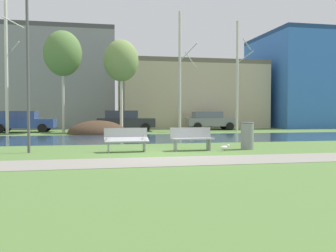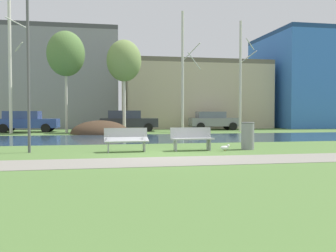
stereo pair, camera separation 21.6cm
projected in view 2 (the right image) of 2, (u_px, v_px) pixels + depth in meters
name	position (u px, v px, depth m)	size (l,w,h in m)	color
ground_plane	(136.00, 136.00, 22.57)	(120.00, 120.00, 0.00)	#517538
paved_path_strip	(176.00, 161.00, 10.94)	(60.00, 2.09, 0.01)	gray
river_band	(140.00, 138.00, 20.59)	(80.00, 7.32, 0.01)	#2D475B
soil_mound	(100.00, 134.00, 25.01)	(3.97, 3.23, 1.83)	#423021
bench_left	(126.00, 139.00, 13.56)	(1.61, 0.60, 0.87)	#9EA0A3
bench_right	(192.00, 138.00, 14.02)	(1.61, 0.60, 0.87)	#9EA0A3
trash_bin	(248.00, 135.00, 14.44)	(0.52, 0.52, 1.06)	gray
seagull	(225.00, 147.00, 13.86)	(0.41, 0.15, 0.25)	white
streetlamp	(28.00, 43.00, 13.15)	(0.32, 0.32, 5.95)	#4C4C51
birch_far_left	(10.00, 63.00, 25.07)	(1.31, 2.07, 9.39)	beige
birch_left	(66.00, 54.00, 25.91)	(2.63, 2.63, 7.15)	#BCB7A8
birch_center_left	(124.00, 61.00, 26.67)	(2.50, 2.50, 6.68)	beige
birch_center	(183.00, 71.00, 26.96)	(1.45, 2.65, 8.80)	beige
birch_center_right	(241.00, 75.00, 28.03)	(1.37, 2.31, 8.36)	beige
parked_van_nearest_blue	(26.00, 121.00, 27.17)	(4.49, 2.18, 1.55)	#2D4793
parked_sedan_second_dark	(128.00, 120.00, 28.40)	(4.45, 2.27, 1.59)	#282B30
parked_hatch_third_grey	(213.00, 120.00, 30.51)	(4.13, 2.13, 1.51)	slate
building_grey_warehouse	(49.00, 79.00, 34.47)	(12.58, 6.23, 9.14)	gray
building_beige_block	(191.00, 96.00, 36.58)	(13.17, 9.12, 6.20)	#BCAD8E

